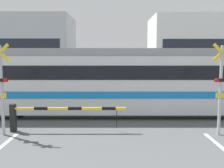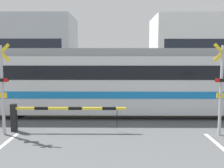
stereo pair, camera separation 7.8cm
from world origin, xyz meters
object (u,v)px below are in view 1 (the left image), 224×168
object	(u,v)px
crossing_barrier_near	(46,113)
crossing_signal_left	(2,85)
crossing_signal_right	(221,85)
commuter_train	(158,80)
crossing_barrier_far	(154,92)
pedestrian	(108,82)

from	to	relation	value
crossing_barrier_near	crossing_signal_left	xyz separation A→B (m)	(-1.44, -0.42, 1.12)
crossing_barrier_near	crossing_signal_right	distance (m)	6.65
commuter_train	crossing_barrier_near	distance (m)	5.81
crossing_barrier_far	pedestrian	bearing A→B (deg)	130.89
crossing_signal_right	crossing_barrier_near	bearing A→B (deg)	176.31
crossing_barrier_far	crossing_signal_right	world-z (taller)	crossing_signal_right
pedestrian	crossing_barrier_far	bearing A→B (deg)	-49.11
crossing_signal_left	crossing_signal_right	world-z (taller)	same
crossing_signal_left	pedestrian	world-z (taller)	crossing_signal_left
crossing_barrier_near	crossing_barrier_far	xyz separation A→B (m)	(5.10, 5.63, 0.00)
commuter_train	pedestrian	size ratio (longest dim) A/B	12.24
crossing_signal_left	pedestrian	xyz separation A→B (m)	(3.65, 9.39, -0.84)
crossing_signal_left	crossing_signal_right	xyz separation A→B (m)	(7.99, 0.00, 0.00)
commuter_train	crossing_signal_right	xyz separation A→B (m)	(1.67, -3.41, 0.11)
commuter_train	crossing_barrier_far	size ratio (longest dim) A/B	4.84
commuter_train	crossing_barrier_far	bearing A→B (deg)	85.11
commuter_train	pedestrian	bearing A→B (deg)	114.05
crossing_signal_left	pedestrian	size ratio (longest dim) A/B	1.91
crossing_barrier_far	pedestrian	distance (m)	4.42
crossing_signal_left	crossing_signal_right	size ratio (longest dim) A/B	1.00
crossing_signal_right	crossing_signal_left	bearing A→B (deg)	180.00
crossing_barrier_near	crossing_signal_left	distance (m)	1.88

